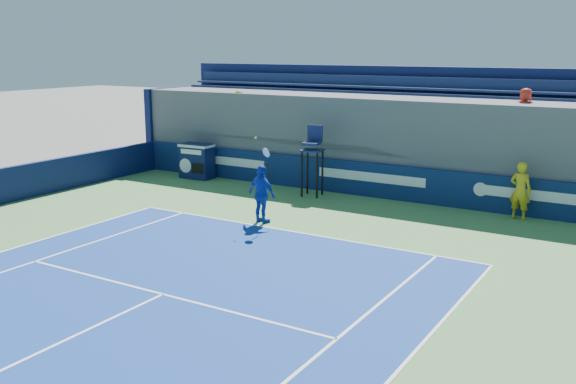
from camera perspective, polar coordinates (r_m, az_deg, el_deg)
The scene contains 6 objects.
ball_person at distance 20.52m, azimuth 19.95°, elevation 0.12°, with size 0.65×0.42×1.77m, color gold.
back_hoarding at distance 22.52m, azimuth 7.42°, elevation 1.07°, with size 20.40×0.21×1.20m.
match_clock at distance 25.73m, azimuth -8.11°, elevation 2.83°, with size 1.34×0.77×1.40m.
umpire_chair at distance 22.30m, azimuth 2.20°, elevation 3.48°, with size 0.80×0.80×2.48m.
tennis_player at distance 18.91m, azimuth -2.32°, elevation -0.19°, with size 1.08×0.63×2.57m.
stadium_seating at distance 24.18m, azimuth 9.48°, elevation 4.77°, with size 21.00×4.05×4.40m.
Camera 1 is at (8.86, -3.11, 5.11)m, focal length 40.00 mm.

